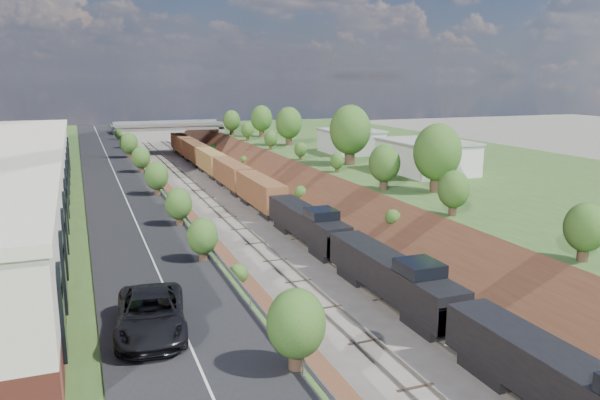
# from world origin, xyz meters

# --- Properties ---
(platform_right) EXTENTS (44.00, 180.00, 5.00)m
(platform_right) POSITION_xyz_m (33.00, 60.00, 2.50)
(platform_right) COLOR #395523
(platform_right) RESTS_ON ground
(embankment_left) EXTENTS (10.00, 180.00, 10.00)m
(embankment_left) POSITION_xyz_m (-11.00, 60.00, 0.00)
(embankment_left) COLOR brown
(embankment_left) RESTS_ON ground
(embankment_right) EXTENTS (10.00, 180.00, 10.00)m
(embankment_right) POSITION_xyz_m (11.00, 60.00, 0.00)
(embankment_right) COLOR brown
(embankment_right) RESTS_ON ground
(rail_left_track) EXTENTS (1.58, 180.00, 0.18)m
(rail_left_track) POSITION_xyz_m (-2.60, 60.00, 0.09)
(rail_left_track) COLOR gray
(rail_left_track) RESTS_ON ground
(rail_right_track) EXTENTS (1.58, 180.00, 0.18)m
(rail_right_track) POSITION_xyz_m (2.60, 60.00, 0.09)
(rail_right_track) COLOR gray
(rail_right_track) RESTS_ON ground
(road) EXTENTS (8.00, 180.00, 0.10)m
(road) POSITION_xyz_m (-15.50, 60.00, 5.05)
(road) COLOR black
(road) RESTS_ON platform_left
(guardrail) EXTENTS (0.10, 171.00, 0.70)m
(guardrail) POSITION_xyz_m (-11.40, 59.80, 5.55)
(guardrail) COLOR #99999E
(guardrail) RESTS_ON platform_left
(overpass) EXTENTS (24.50, 8.30, 7.40)m
(overpass) POSITION_xyz_m (0.00, 122.00, 4.92)
(overpass) COLOR gray
(overpass) RESTS_ON ground
(white_building_near) EXTENTS (9.00, 12.00, 4.00)m
(white_building_near) POSITION_xyz_m (23.50, 52.00, 7.00)
(white_building_near) COLOR silver
(white_building_near) RESTS_ON platform_right
(white_building_far) EXTENTS (8.00, 10.00, 3.60)m
(white_building_far) POSITION_xyz_m (23.00, 74.00, 6.80)
(white_building_far) COLOR silver
(white_building_far) RESTS_ON platform_right
(tree_right_large) EXTENTS (5.25, 5.25, 7.61)m
(tree_right_large) POSITION_xyz_m (17.00, 40.00, 9.38)
(tree_right_large) COLOR #473323
(tree_right_large) RESTS_ON platform_right
(tree_left_crest) EXTENTS (2.45, 2.45, 3.55)m
(tree_left_crest) POSITION_xyz_m (-11.80, 20.00, 7.04)
(tree_left_crest) COLOR #473323
(tree_left_crest) RESTS_ON platform_left
(freight_train) EXTENTS (2.86, 130.89, 4.55)m
(freight_train) POSITION_xyz_m (2.60, 65.71, 2.48)
(freight_train) COLOR black
(freight_train) RESTS_ON ground
(suv) EXTENTS (4.13, 7.52, 2.00)m
(suv) POSITION_xyz_m (-17.01, 13.84, 6.10)
(suv) COLOR black
(suv) RESTS_ON road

